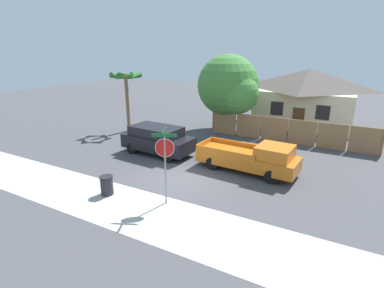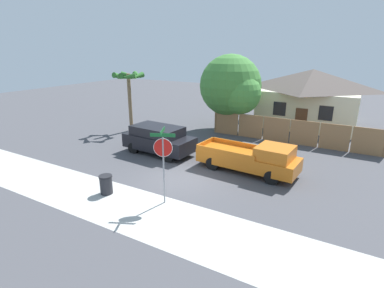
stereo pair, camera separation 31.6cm
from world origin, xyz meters
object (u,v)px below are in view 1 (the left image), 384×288
at_px(palm_tree, 126,81).
at_px(stop_sign, 165,153).
at_px(house, 307,96).
at_px(red_suv, 158,139).
at_px(trash_bin, 107,185).
at_px(orange_pickup, 252,158).
at_px(oak_tree, 230,87).

distance_m(palm_tree, stop_sign, 12.79).
xyz_separation_m(house, red_suv, (-6.88, -12.95, -1.51)).
xyz_separation_m(house, palm_tree, (-12.17, -9.49, 1.54)).
relative_size(house, trash_bin, 9.23).
relative_size(palm_tree, orange_pickup, 0.85).
distance_m(red_suv, trash_bin, 5.92).
relative_size(red_suv, orange_pickup, 0.85).
height_order(palm_tree, orange_pickup, palm_tree).
bearing_deg(palm_tree, house, 37.93).
bearing_deg(trash_bin, red_suv, 101.51).
bearing_deg(stop_sign, house, 56.27).
bearing_deg(red_suv, trash_bin, -74.76).
bearing_deg(house, red_suv, -117.99).
bearing_deg(house, orange_pickup, -93.01).
bearing_deg(palm_tree, oak_tree, 28.17).
distance_m(house, oak_tree, 7.61).
height_order(house, trash_bin, house).
bearing_deg(trash_bin, palm_tree, 125.00).
xyz_separation_m(oak_tree, orange_pickup, (4.31, -7.33, -2.74)).
xyz_separation_m(palm_tree, stop_sign, (9.32, -8.60, -1.71)).
bearing_deg(red_suv, oak_tree, 79.21).
xyz_separation_m(house, trash_bin, (-5.71, -18.73, -2.02)).
relative_size(red_suv, trash_bin, 5.22).
distance_m(oak_tree, stop_sign, 12.69).
xyz_separation_m(house, orange_pickup, (-0.68, -12.97, -1.65)).
relative_size(oak_tree, palm_tree, 1.29).
height_order(house, oak_tree, oak_tree).
distance_m(house, trash_bin, 19.68).
bearing_deg(oak_tree, house, 48.51).
relative_size(stop_sign, trash_bin, 3.70).
relative_size(house, red_suv, 1.77).
bearing_deg(trash_bin, oak_tree, 86.86).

